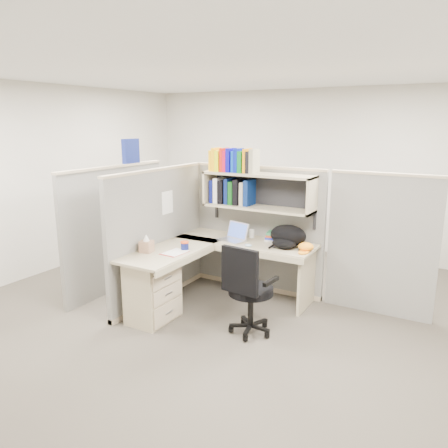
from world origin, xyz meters
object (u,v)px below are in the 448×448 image
Objects in this scene: backpack at (286,236)px; snack_canister at (185,245)px; desk at (179,278)px; laptop at (232,232)px; task_chair at (248,304)px.

snack_canister is at bearing -130.64° from backpack.
backpack is at bearing 41.65° from desk.
backpack is 4.53× the size of snack_canister.
laptop is 0.69m from backpack.
desk is at bearing 176.89° from task_chair.
backpack reaches higher than task_chair.
backpack is at bearing 21.15° from laptop.
task_chair is (-0.04, -0.89, -0.51)m from backpack.
task_chair reaches higher than desk.
desk is 1.78× the size of task_chair.
desk is at bearing -81.66° from snack_canister.
snack_canister is at bearing -101.25° from laptop.
task_chair reaches higher than laptop.
laptop is 0.33× the size of task_chair.
backpack is at bearing 87.68° from task_chair.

